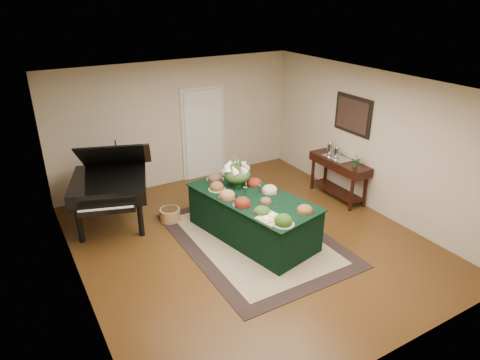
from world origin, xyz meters
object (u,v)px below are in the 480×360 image
buffet_table (252,216)px  grand_piano (110,184)px  mahogany_sideboard (339,168)px  floral_centerpiece (237,171)px

buffet_table → grand_piano: size_ratio=1.35×
grand_piano → mahogany_sideboard: 4.52m
buffet_table → mahogany_sideboard: 2.41m
buffet_table → floral_centerpiece: floral_centerpiece is taller
grand_piano → buffet_table: bearing=-40.4°
floral_centerpiece → grand_piano: (-1.97, 1.19, -0.27)m
mahogany_sideboard → floral_centerpiece: bearing=178.4°
grand_piano → mahogany_sideboard: bearing=-16.1°
buffet_table → floral_centerpiece: 0.84m
floral_centerpiece → grand_piano: size_ratio=0.26×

